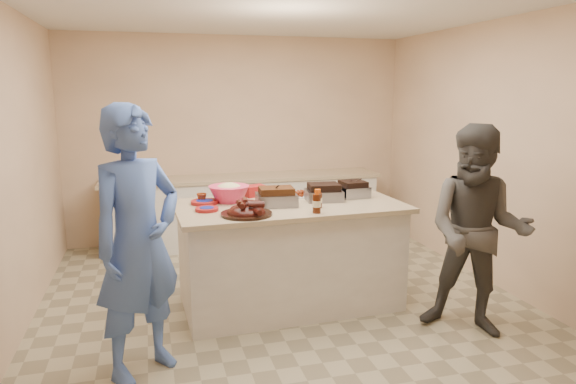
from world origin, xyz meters
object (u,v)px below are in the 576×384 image
object	(u,v)px
bbq_bottle_a	(317,213)
guest_blue	(146,370)
plastic_cup	(202,202)
rib_platter	(247,215)
mustard_bottle	(259,203)
coleslaw_bowl	(229,202)
guest_gray	(470,331)
roasting_pan	(353,197)
island	(289,303)
bbq_bottle_b	(319,208)

from	to	relation	value
bbq_bottle_a	guest_blue	distance (m)	1.81
bbq_bottle_a	plastic_cup	distance (m)	1.13
rib_platter	mustard_bottle	distance (m)	0.49
rib_platter	coleslaw_bowl	distance (m)	0.56
mustard_bottle	rib_platter	bearing A→B (deg)	-114.70
coleslaw_bowl	guest_gray	size ratio (longest dim) A/B	0.22
roasting_pan	plastic_cup	size ratio (longest dim) A/B	2.93
mustard_bottle	guest_gray	xyz separation A→B (m)	(1.58, -1.07, -0.98)
bbq_bottle_a	guest_gray	bearing A→B (deg)	-24.28
guest_blue	mustard_bottle	bearing A→B (deg)	5.40
rib_platter	roasting_pan	size ratio (longest dim) A/B	1.62
coleslaw_bowl	guest_gray	world-z (taller)	coleslaw_bowl
roasting_pan	guest_gray	size ratio (longest dim) A/B	0.15
mustard_bottle	plastic_cup	world-z (taller)	mustard_bottle
island	rib_platter	bearing A→B (deg)	-146.82
island	coleslaw_bowl	bearing A→B (deg)	154.25
coleslaw_bowl	mustard_bottle	bearing A→B (deg)	-22.14
plastic_cup	coleslaw_bowl	bearing A→B (deg)	-9.24
rib_platter	bbq_bottle_a	xyz separation A→B (m)	(0.59, -0.08, -0.00)
bbq_bottle_b	roasting_pan	bearing A→B (deg)	37.53
plastic_cup	guest_gray	bearing A→B (deg)	-30.13
bbq_bottle_b	rib_platter	bearing A→B (deg)	-171.11
rib_platter	coleslaw_bowl	xyz separation A→B (m)	(-0.06, 0.55, 0.00)
island	bbq_bottle_b	bearing A→B (deg)	-48.95
roasting_pan	bbq_bottle_a	bearing A→B (deg)	-139.17
roasting_pan	plastic_cup	world-z (taller)	roasting_pan
rib_platter	island	bearing A→B (deg)	35.36
bbq_bottle_a	guest_gray	world-z (taller)	bbq_bottle_a
island	coleslaw_bowl	xyz separation A→B (m)	(-0.52, 0.23, 0.98)
bbq_bottle_b	plastic_cup	bearing A→B (deg)	153.42
coleslaw_bowl	bbq_bottle_b	xyz separation A→B (m)	(0.73, -0.45, 0.00)
rib_platter	mustard_bottle	xyz separation A→B (m)	(0.21, 0.45, 0.00)
guest_blue	island	bearing A→B (deg)	-4.09
coleslaw_bowl	bbq_bottle_b	size ratio (longest dim) A/B	2.26
guest_gray	roasting_pan	bearing A→B (deg)	160.38
island	rib_platter	xyz separation A→B (m)	(-0.46, -0.33, 0.98)
roasting_pan	guest_blue	world-z (taller)	roasting_pan
coleslaw_bowl	mustard_bottle	distance (m)	0.29
guest_blue	bbq_bottle_a	bearing A→B (deg)	-19.74
island	bbq_bottle_b	distance (m)	1.02
island	guest_blue	size ratio (longest dim) A/B	1.07
bbq_bottle_a	mustard_bottle	size ratio (longest dim) A/B	1.79
coleslaw_bowl	mustard_bottle	size ratio (longest dim) A/B	3.32
roasting_pan	plastic_cup	distance (m)	1.46
mustard_bottle	guest_blue	bearing A→B (deg)	-137.20
rib_platter	guest_gray	distance (m)	2.13
coleslaw_bowl	island	bearing A→B (deg)	-23.57
bbq_bottle_b	mustard_bottle	size ratio (longest dim) A/B	1.47
bbq_bottle_a	bbq_bottle_b	distance (m)	0.20
bbq_bottle_b	plastic_cup	xyz separation A→B (m)	(-0.98, 0.49, 0.00)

